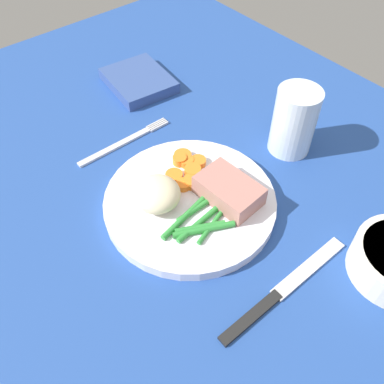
{
  "coord_description": "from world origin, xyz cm",
  "views": [
    {
      "loc": [
        24.85,
        -22.9,
        46.71
      ],
      "look_at": [
        -3.25,
        0.37,
        4.6
      ],
      "focal_mm": 38.68,
      "sensor_mm": 36.0,
      "label": 1
    }
  ],
  "objects_px": {
    "knife": "(282,290)",
    "meat_portion": "(229,190)",
    "napkin": "(139,81)",
    "dinner_plate": "(192,201)",
    "fork": "(124,142)",
    "water_glass": "(293,125)"
  },
  "relations": [
    {
      "from": "knife",
      "to": "meat_portion",
      "type": "bearing_deg",
      "value": 166.09
    },
    {
      "from": "napkin",
      "to": "dinner_plate",
      "type": "bearing_deg",
      "value": -20.6
    },
    {
      "from": "fork",
      "to": "napkin",
      "type": "relative_size",
      "value": 1.34
    },
    {
      "from": "water_glass",
      "to": "napkin",
      "type": "height_order",
      "value": "water_glass"
    },
    {
      "from": "fork",
      "to": "dinner_plate",
      "type": "bearing_deg",
      "value": 1.74
    },
    {
      "from": "meat_portion",
      "to": "water_glass",
      "type": "xyz_separation_m",
      "value": [
        -0.02,
        0.15,
        0.01
      ]
    },
    {
      "from": "fork",
      "to": "water_glass",
      "type": "relative_size",
      "value": 1.58
    },
    {
      "from": "fork",
      "to": "water_glass",
      "type": "distance_m",
      "value": 0.26
    },
    {
      "from": "dinner_plate",
      "to": "water_glass",
      "type": "xyz_separation_m",
      "value": [
        0.01,
        0.19,
        0.04
      ]
    },
    {
      "from": "meat_portion",
      "to": "water_glass",
      "type": "height_order",
      "value": "water_glass"
    },
    {
      "from": "knife",
      "to": "napkin",
      "type": "xyz_separation_m",
      "value": [
        -0.45,
        0.11,
        0.01
      ]
    },
    {
      "from": "napkin",
      "to": "meat_portion",
      "type": "bearing_deg",
      "value": -12.34
    },
    {
      "from": "meat_portion",
      "to": "fork",
      "type": "xyz_separation_m",
      "value": [
        -0.2,
        -0.04,
        -0.03
      ]
    },
    {
      "from": "dinner_plate",
      "to": "napkin",
      "type": "relative_size",
      "value": 1.91
    },
    {
      "from": "knife",
      "to": "napkin",
      "type": "relative_size",
      "value": 1.66
    },
    {
      "from": "fork",
      "to": "knife",
      "type": "distance_m",
      "value": 0.34
    },
    {
      "from": "water_glass",
      "to": "napkin",
      "type": "xyz_separation_m",
      "value": [
        -0.29,
        -0.09,
        -0.04
      ]
    },
    {
      "from": "knife",
      "to": "water_glass",
      "type": "bearing_deg",
      "value": 132.3
    },
    {
      "from": "knife",
      "to": "dinner_plate",
      "type": "bearing_deg",
      "value": -178.8
    },
    {
      "from": "water_glass",
      "to": "meat_portion",
      "type": "bearing_deg",
      "value": -80.9
    },
    {
      "from": "dinner_plate",
      "to": "knife",
      "type": "relative_size",
      "value": 1.15
    },
    {
      "from": "fork",
      "to": "napkin",
      "type": "distance_m",
      "value": 0.16
    }
  ]
}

